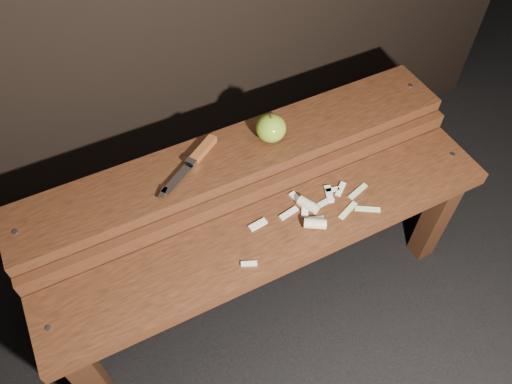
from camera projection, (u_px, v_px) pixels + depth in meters
name	position (u px, v px, depth m)	size (l,w,h in m)	color
ground	(264.00, 291.00, 1.59)	(60.00, 60.00, 0.00)	black
bench_front_tier	(277.00, 248.00, 1.28)	(1.20, 0.20, 0.42)	#32190C
bench_rear_tier	(238.00, 173.00, 1.36)	(1.20, 0.21, 0.50)	#32190C
apple	(271.00, 128.00, 1.29)	(0.08, 0.08, 0.08)	olive
knife	(197.00, 156.00, 1.27)	(0.20, 0.14, 0.02)	brown
apple_scraps	(313.00, 211.00, 1.26)	(0.40, 0.16, 0.03)	beige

